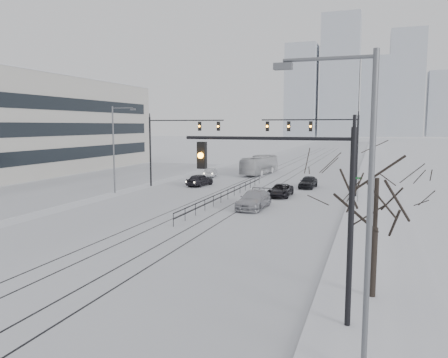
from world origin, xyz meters
The scene contains 20 objects.
road centered at (0.00, 60.00, 0.01)m, with size 22.00×260.00×0.02m, color silver.
sidewalk_east centered at (13.50, 60.00, 0.08)m, with size 5.00×260.00×0.16m, color white.
curb centered at (11.05, 60.00, 0.06)m, with size 0.10×260.00×0.12m, color gray.
parking_strip centered at (-20.00, 35.00, 0.01)m, with size 14.00×60.00×0.03m, color silver.
tram_rails centered at (0.00, 40.00, 0.02)m, with size 5.30×180.00×0.01m.
skyline centered at (5.02, 273.63, 30.65)m, with size 96.00×48.00×72.00m.
traffic_mast_near centered at (10.79, 6.00, 4.56)m, with size 6.10×0.37×7.00m.
traffic_mast_ne centered at (8.15, 34.99, 5.76)m, with size 9.60×0.37×8.00m.
traffic_mast_nw centered at (-8.52, 36.00, 5.57)m, with size 9.10×0.37×8.00m.
street_light_east centered at (12.70, 3.00, 5.21)m, with size 2.73×0.25×9.00m.
street_light_west centered at (-12.20, 30.00, 5.21)m, with size 2.73×0.25×9.00m.
bare_tree centered at (13.20, 9.00, 4.49)m, with size 4.40×4.40×6.10m.
median_fence centered at (0.00, 30.00, 0.53)m, with size 0.06×24.00×1.00m.
street_sign centered at (11.80, 32.00, 1.61)m, with size 0.70×0.06×2.40m.
sedan_sb_inner centered at (-6.08, 37.81, 0.71)m, with size 1.67×4.14×1.41m, color black.
sedan_sb_outer centered at (-8.04, 46.62, 0.62)m, with size 1.32×3.79×1.25m, color #A9ABB1.
sedan_nb_front centered at (4.40, 33.32, 0.61)m, with size 2.03×4.39×1.22m, color black.
sedan_nb_right centered at (3.53, 26.44, 0.75)m, with size 2.11×5.19×1.51m, color #A5A6AD.
sedan_nb_far centered at (6.14, 40.22, 0.68)m, with size 1.61×4.00×1.36m, color black.
box_truck centered at (-2.49, 51.83, 1.34)m, with size 2.24×9.59×2.67m, color #B8B9BC.
Camera 1 is at (13.04, -9.03, 7.05)m, focal length 35.00 mm.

